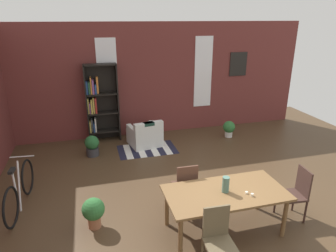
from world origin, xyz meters
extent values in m
plane|color=#493522|center=(0.00, 0.00, 0.00)|extent=(11.46, 11.46, 0.00)
cube|color=brown|center=(0.00, 4.47, 1.62)|extent=(9.13, 0.12, 3.25)
cube|color=white|center=(-1.42, 4.40, 1.79)|extent=(0.55, 0.02, 2.11)
cube|color=white|center=(1.42, 4.40, 1.79)|extent=(0.55, 0.02, 2.11)
cube|color=brown|center=(-0.01, -0.31, 0.72)|extent=(1.94, 0.96, 0.04)
cylinder|color=brown|center=(-0.88, -0.70, 0.35)|extent=(0.07, 0.07, 0.70)
cylinder|color=brown|center=(0.86, -0.70, 0.35)|extent=(0.07, 0.07, 0.70)
cylinder|color=brown|center=(-0.88, 0.07, 0.35)|extent=(0.07, 0.07, 0.70)
cylinder|color=brown|center=(0.86, 0.07, 0.35)|extent=(0.07, 0.07, 0.70)
cylinder|color=#4C7266|center=(-0.02, -0.31, 0.88)|extent=(0.11, 0.11, 0.26)
cylinder|color=silver|center=(0.33, -0.54, 0.77)|extent=(0.04, 0.04, 0.04)
cylinder|color=silver|center=(0.28, -0.45, 0.76)|extent=(0.04, 0.04, 0.03)
cube|color=brown|center=(-0.44, -1.10, 0.45)|extent=(0.42, 0.42, 0.04)
cube|color=brown|center=(-0.44, -0.91, 0.70)|extent=(0.38, 0.05, 0.50)
cylinder|color=brown|center=(-0.62, -0.91, 0.21)|extent=(0.04, 0.04, 0.43)
cylinder|color=brown|center=(-0.26, -0.92, 0.21)|extent=(0.04, 0.04, 0.43)
cube|color=#3D2821|center=(1.26, -0.31, 0.45)|extent=(0.43, 0.43, 0.04)
cube|color=#3D2821|center=(1.45, -0.33, 0.70)|extent=(0.06, 0.38, 0.50)
cylinder|color=#3D2821|center=(1.10, -0.12, 0.21)|extent=(0.04, 0.04, 0.43)
cylinder|color=#3D2821|center=(1.07, -0.48, 0.21)|extent=(0.04, 0.04, 0.43)
cylinder|color=#3D2821|center=(1.46, -0.15, 0.21)|extent=(0.04, 0.04, 0.43)
cylinder|color=#3D2821|center=(1.43, -0.51, 0.21)|extent=(0.04, 0.04, 0.43)
cube|color=#4D3126|center=(-0.44, 0.47, 0.45)|extent=(0.41, 0.41, 0.04)
cube|color=#4D3126|center=(-0.45, 0.28, 0.70)|extent=(0.38, 0.04, 0.50)
cylinder|color=#4D3126|center=(-0.26, 0.64, 0.21)|extent=(0.04, 0.04, 0.43)
cylinder|color=#4D3126|center=(-0.62, 0.65, 0.21)|extent=(0.04, 0.04, 0.43)
cylinder|color=#4D3126|center=(-0.27, 0.28, 0.21)|extent=(0.04, 0.04, 0.43)
cylinder|color=#4D3126|center=(-0.63, 0.29, 0.21)|extent=(0.04, 0.04, 0.43)
cube|color=black|center=(-2.05, 4.20, 1.09)|extent=(0.04, 0.32, 2.18)
cube|color=black|center=(-1.20, 4.20, 1.09)|extent=(0.04, 0.32, 2.18)
cube|color=black|center=(-1.63, 4.35, 1.09)|extent=(0.89, 0.01, 2.18)
cube|color=black|center=(-1.63, 4.20, 0.27)|extent=(0.85, 0.32, 0.04)
cube|color=gold|center=(-2.01, 4.20, 0.45)|extent=(0.04, 0.27, 0.32)
cube|color=#4C4C51|center=(-1.96, 4.20, 0.48)|extent=(0.04, 0.16, 0.37)
cube|color=#284C8C|center=(-1.91, 4.20, 0.42)|extent=(0.04, 0.26, 0.25)
cube|color=white|center=(-1.87, 4.20, 0.49)|extent=(0.04, 0.25, 0.39)
cube|color=black|center=(-1.63, 4.20, 0.82)|extent=(0.85, 0.32, 0.04)
cube|color=gold|center=(-2.01, 4.20, 1.05)|extent=(0.03, 0.20, 0.42)
cube|color=#8C4C8C|center=(-1.98, 4.20, 0.98)|extent=(0.03, 0.24, 0.29)
cube|color=gold|center=(-1.93, 4.20, 1.03)|extent=(0.05, 0.23, 0.39)
cube|color=gold|center=(-1.87, 4.20, 1.06)|extent=(0.04, 0.20, 0.44)
cube|color=#B22D28|center=(-1.81, 4.20, 1.06)|extent=(0.05, 0.21, 0.43)
cube|color=black|center=(-1.63, 4.20, 1.37)|extent=(0.85, 0.32, 0.04)
cube|color=#284C8C|center=(-2.01, 4.20, 1.56)|extent=(0.05, 0.17, 0.34)
cube|color=#33724C|center=(-1.95, 4.20, 1.55)|extent=(0.05, 0.19, 0.33)
cube|color=orange|center=(-1.90, 4.20, 1.61)|extent=(0.03, 0.27, 0.46)
cube|color=#8C4C8C|center=(-1.85, 4.20, 1.58)|extent=(0.05, 0.27, 0.39)
cube|color=#284C8C|center=(-1.78, 4.20, 1.51)|extent=(0.04, 0.20, 0.25)
cube|color=orange|center=(-1.73, 4.20, 1.61)|extent=(0.05, 0.17, 0.46)
cube|color=black|center=(-1.63, 4.20, 2.16)|extent=(0.85, 0.32, 0.04)
cube|color=silver|center=(-0.58, 3.56, 0.20)|extent=(0.94, 0.94, 0.40)
cube|color=silver|center=(-0.52, 3.24, 0.57)|extent=(0.82, 0.31, 0.35)
cube|color=silver|center=(-0.25, 3.62, 0.48)|extent=(0.25, 0.73, 0.15)
cube|color=silver|center=(-0.92, 3.49, 0.48)|extent=(0.25, 0.73, 0.15)
cube|color=#19382D|center=(-0.52, 3.24, 0.71)|extent=(0.31, 0.22, 0.08)
torus|color=black|center=(-3.41, 0.77, 0.34)|extent=(0.11, 0.72, 0.72)
torus|color=black|center=(-3.31, 1.80, 0.34)|extent=(0.11, 0.72, 0.72)
cylinder|color=silver|center=(-3.36, 1.29, 0.44)|extent=(0.07, 0.33, 0.90)
cylinder|color=silver|center=(-3.38, 1.10, 0.62)|extent=(0.04, 0.04, 0.45)
cube|color=black|center=(-3.38, 1.10, 0.86)|extent=(0.10, 0.21, 0.05)
cylinder|color=silver|center=(-3.32, 1.70, 0.84)|extent=(0.44, 0.07, 0.02)
cylinder|color=#333338|center=(-2.01, 3.21, 0.11)|extent=(0.31, 0.31, 0.21)
sphere|color=#235B2D|center=(-2.01, 3.21, 0.36)|extent=(0.36, 0.36, 0.36)
cylinder|color=#9E6042|center=(-2.07, 0.33, 0.10)|extent=(0.21, 0.21, 0.20)
sphere|color=#2D6B33|center=(-2.07, 0.33, 0.35)|extent=(0.38, 0.38, 0.38)
cylinder|color=silver|center=(1.93, 3.46, 0.08)|extent=(0.22, 0.22, 0.17)
sphere|color=#2D6B33|center=(1.93, 3.46, 0.31)|extent=(0.35, 0.35, 0.35)
cube|color=#1E1E33|center=(-1.27, 3.19, 0.00)|extent=(0.17, 0.93, 0.01)
cube|color=white|center=(-1.10, 3.19, 0.00)|extent=(0.17, 0.93, 0.01)
cube|color=#1E1E33|center=(-0.93, 3.19, 0.00)|extent=(0.17, 0.93, 0.01)
cube|color=white|center=(-0.76, 3.19, 0.00)|extent=(0.17, 0.93, 0.01)
cube|color=#1E1E33|center=(-0.59, 3.19, 0.00)|extent=(0.17, 0.93, 0.01)
cube|color=white|center=(-0.42, 3.19, 0.00)|extent=(0.17, 0.93, 0.01)
cube|color=#1E1E33|center=(-0.24, 3.19, 0.00)|extent=(0.17, 0.93, 0.01)
cube|color=white|center=(-0.07, 3.19, 0.00)|extent=(0.17, 0.93, 0.01)
cube|color=#1E1E33|center=(0.10, 3.19, 0.00)|extent=(0.17, 0.93, 0.01)
cube|color=black|center=(2.57, 4.39, 1.99)|extent=(0.56, 0.03, 0.72)
camera|label=1|loc=(-1.97, -4.03, 3.36)|focal=31.94mm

